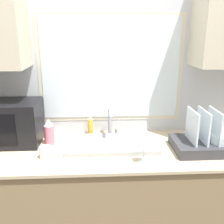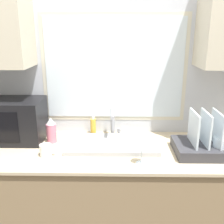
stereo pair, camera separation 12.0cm
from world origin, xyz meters
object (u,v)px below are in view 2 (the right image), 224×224
object	(u,v)px
faucet	(113,120)
microwave	(9,120)
spray_bottle	(51,130)
soap_bottle	(93,126)
wine_glass	(142,143)
dish_rack	(205,145)
mug_near_sink	(46,150)

from	to	relation	value
faucet	microwave	world-z (taller)	microwave
spray_bottle	soap_bottle	xyz separation A→B (m)	(0.30, 0.16, -0.02)
faucet	wine_glass	bearing A→B (deg)	-67.06
dish_rack	wine_glass	size ratio (longest dim) A/B	2.09
soap_bottle	wine_glass	size ratio (longest dim) A/B	0.85
spray_bottle	microwave	bearing A→B (deg)	173.20
mug_near_sink	wine_glass	world-z (taller)	wine_glass
spray_bottle	mug_near_sink	size ratio (longest dim) A/B	1.76
microwave	dish_rack	bearing A→B (deg)	-8.50
faucet	mug_near_sink	xyz separation A→B (m)	(-0.44, -0.34, -0.10)
spray_bottle	wine_glass	distance (m)	0.72
dish_rack	soap_bottle	distance (m)	0.85
soap_bottle	mug_near_sink	xyz separation A→B (m)	(-0.28, -0.38, -0.03)
spray_bottle	faucet	bearing A→B (deg)	13.49
microwave	wine_glass	size ratio (longest dim) A/B	2.79
spray_bottle	soap_bottle	size ratio (longest dim) A/B	1.23
soap_bottle	wine_glass	bearing A→B (deg)	-54.50
soap_bottle	dish_rack	bearing A→B (deg)	-22.80
dish_rack	spray_bottle	size ratio (longest dim) A/B	2.00
dish_rack	mug_near_sink	size ratio (longest dim) A/B	3.53
dish_rack	spray_bottle	world-z (taller)	dish_rack
microwave	wine_glass	distance (m)	1.03
dish_rack	wine_glass	bearing A→B (deg)	-161.19
spray_bottle	wine_glass	xyz separation A→B (m)	(0.64, -0.32, 0.05)
mug_near_sink	wine_glass	bearing A→B (deg)	-8.57
soap_bottle	wine_glass	xyz separation A→B (m)	(0.34, -0.48, 0.07)
faucet	wine_glass	world-z (taller)	faucet
wine_glass	mug_near_sink	bearing A→B (deg)	171.43
mug_near_sink	wine_glass	xyz separation A→B (m)	(0.62, -0.09, 0.10)
mug_near_sink	microwave	bearing A→B (deg)	141.96
faucet	soap_bottle	size ratio (longest dim) A/B	1.42
faucet	microwave	distance (m)	0.78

